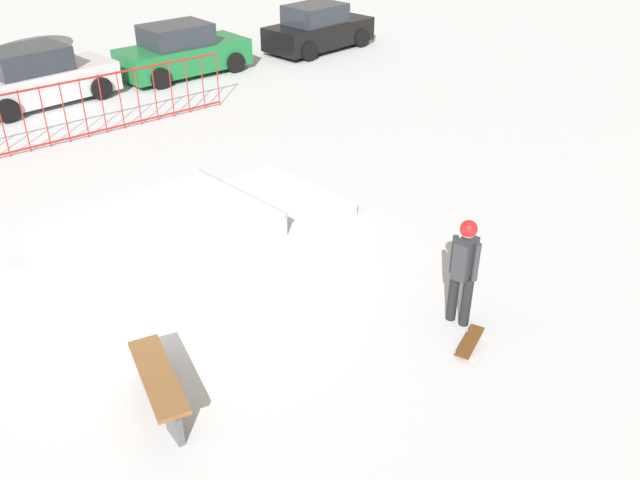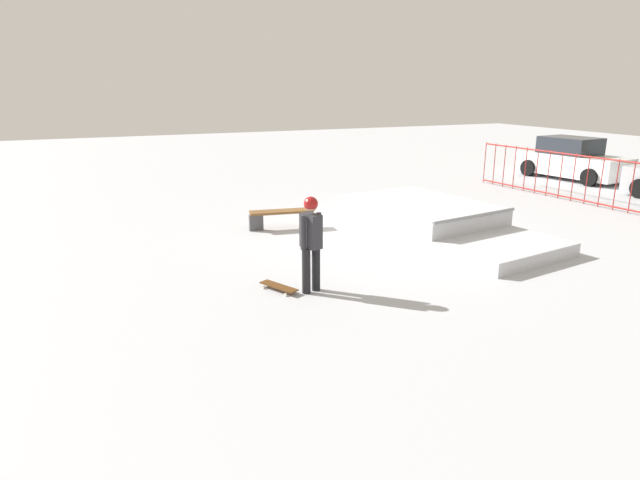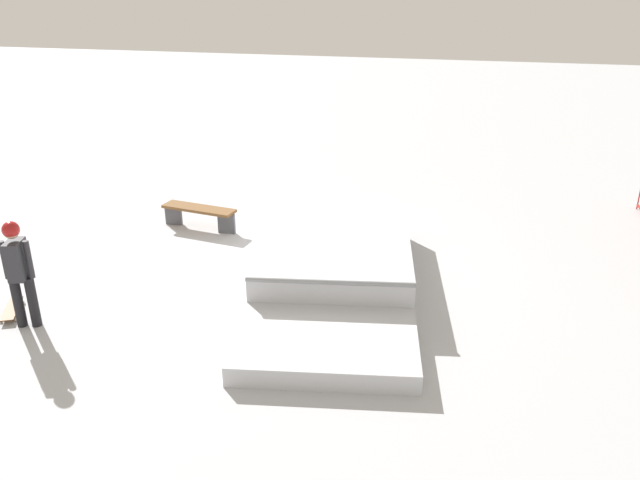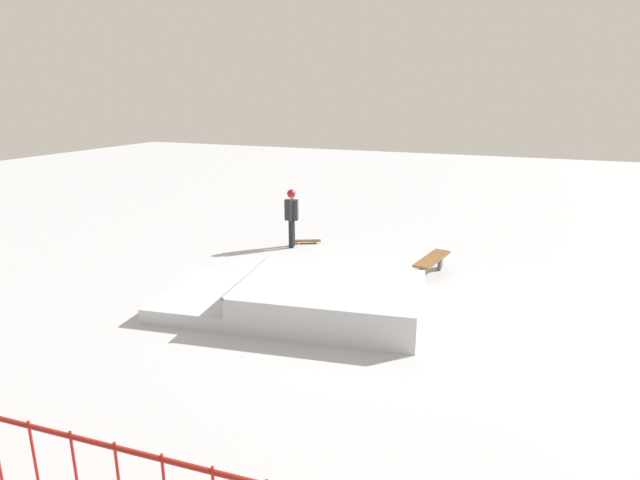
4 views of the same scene
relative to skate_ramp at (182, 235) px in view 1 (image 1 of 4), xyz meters
name	(u,v)px [view 1 (image 1 of 4)]	position (x,y,z in m)	size (l,w,h in m)	color
ground_plane	(183,282)	(-0.47, -0.92, -0.32)	(60.00, 60.00, 0.00)	#B7BABF
skate_ramp	(182,235)	(0.00, 0.00, 0.00)	(5.73, 3.37, 0.74)	silver
skater	(464,265)	(2.43, -4.31, 0.69)	(0.43, 0.43, 1.73)	black
skateboard	(470,342)	(2.15, -4.83, -0.24)	(0.81, 0.53, 0.09)	#593314
perimeter_fence	(45,116)	(-0.47, 6.33, 0.45)	(9.58, 0.71, 1.50)	maroon
park_bench	(159,381)	(-1.90, -3.30, 0.04)	(0.66, 1.64, 0.48)	brown
parked_car_silver	(37,78)	(0.30, 9.73, 0.41)	(4.32, 2.44, 1.60)	#B7B7BC
parked_car_green	(182,52)	(4.83, 9.99, 0.41)	(4.23, 2.19, 1.60)	#196B33
parked_car_black	(318,29)	(10.17, 10.04, 0.41)	(4.33, 2.46, 1.60)	black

